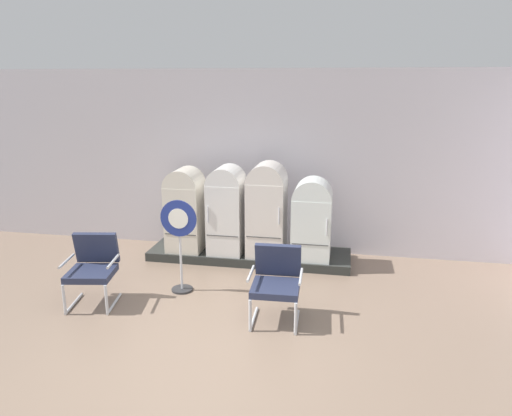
# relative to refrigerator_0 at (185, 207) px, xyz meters

# --- Properties ---
(ground) EXTENTS (12.00, 10.00, 0.05)m
(ground) POSITION_rel_refrigerator_0_xyz_m (1.12, -2.89, -0.95)
(ground) COLOR #836C5A
(back_wall) EXTENTS (11.76, 0.12, 3.28)m
(back_wall) POSITION_rel_refrigerator_0_xyz_m (1.12, 0.77, 0.72)
(back_wall) COLOR silver
(back_wall) RESTS_ON ground
(display_plinth) EXTENTS (3.54, 0.95, 0.15)m
(display_plinth) POSITION_rel_refrigerator_0_xyz_m (1.12, 0.13, -0.85)
(display_plinth) COLOR #2C2F2B
(display_plinth) RESTS_ON ground
(refrigerator_0) EXTENTS (0.60, 0.63, 1.47)m
(refrigerator_0) POSITION_rel_refrigerator_0_xyz_m (0.00, 0.00, 0.00)
(refrigerator_0) COLOR silver
(refrigerator_0) RESTS_ON display_plinth
(refrigerator_1) EXTENTS (0.59, 0.67, 1.52)m
(refrigerator_1) POSITION_rel_refrigerator_0_xyz_m (0.74, 0.02, 0.03)
(refrigerator_1) COLOR white
(refrigerator_1) RESTS_ON display_plinth
(refrigerator_2) EXTENTS (0.63, 0.67, 1.60)m
(refrigerator_2) POSITION_rel_refrigerator_0_xyz_m (1.45, 0.02, 0.07)
(refrigerator_2) COLOR silver
(refrigerator_2) RESTS_ON display_plinth
(refrigerator_3) EXTENTS (0.65, 0.62, 1.37)m
(refrigerator_3) POSITION_rel_refrigerator_0_xyz_m (2.21, -0.01, -0.06)
(refrigerator_3) COLOR white
(refrigerator_3) RESTS_ON display_plinth
(armchair_left) EXTENTS (0.76, 0.78, 0.99)m
(armchair_left) POSITION_rel_refrigerator_0_xyz_m (-0.70, -1.95, -0.37)
(armchair_left) COLOR silver
(armchair_left) RESTS_ON ground
(armchair_right) EXTENTS (0.70, 0.71, 0.99)m
(armchair_right) POSITION_rel_refrigerator_0_xyz_m (1.90, -1.95, -0.37)
(armchair_right) COLOR silver
(armchair_right) RESTS_ON ground
(sign_stand) EXTENTS (0.55, 0.32, 1.42)m
(sign_stand) POSITION_rel_refrigerator_0_xyz_m (0.38, -1.37, -0.18)
(sign_stand) COLOR #2D2D30
(sign_stand) RESTS_ON ground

